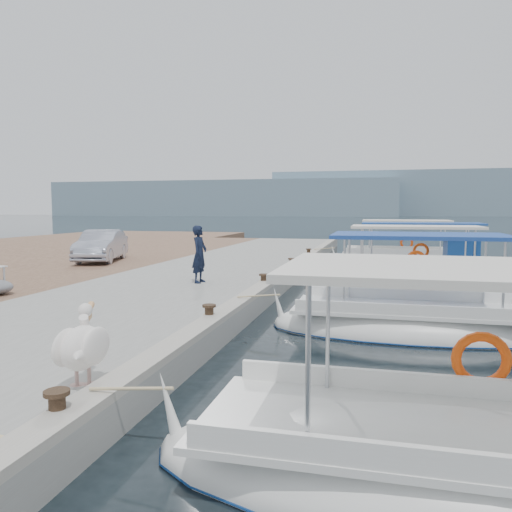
# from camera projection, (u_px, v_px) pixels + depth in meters

# --- Properties ---
(ground) EXTENTS (400.00, 400.00, 0.00)m
(ground) POSITION_uv_depth(u_px,v_px,m) (264.00, 311.00, 13.59)
(ground) COLOR black
(ground) RESTS_ON ground
(concrete_quay) EXTENTS (6.00, 40.00, 0.50)m
(concrete_quay) POSITION_uv_depth(u_px,v_px,m) (217.00, 275.00, 19.11)
(concrete_quay) COLOR gray
(concrete_quay) RESTS_ON ground
(quay_curb) EXTENTS (0.44, 40.00, 0.12)m
(quay_curb) POSITION_uv_depth(u_px,v_px,m) (288.00, 269.00, 18.42)
(quay_curb) COLOR #9F9A8D
(quay_curb) RESTS_ON concrete_quay
(cobblestone_strip) EXTENTS (4.00, 40.00, 0.50)m
(cobblestone_strip) POSITION_uv_depth(u_px,v_px,m) (100.00, 271.00, 20.30)
(cobblestone_strip) COLOR brown
(cobblestone_strip) RESTS_ON ground
(distant_hills) EXTENTS (330.00, 60.00, 18.00)m
(distant_hills) POSITION_uv_depth(u_px,v_px,m) (447.00, 197.00, 200.68)
(distant_hills) COLOR #738EA0
(distant_hills) RESTS_ON ground
(fishing_caique_a) EXTENTS (6.64, 2.40, 2.83)m
(fishing_caique_a) POSITION_uv_depth(u_px,v_px,m) (468.00, 476.00, 4.96)
(fishing_caique_a) COLOR white
(fishing_caique_a) RESTS_ON ground
(fishing_caique_b) EXTENTS (6.24, 2.46, 2.83)m
(fishing_caique_b) POSITION_uv_depth(u_px,v_px,m) (409.00, 327.00, 11.20)
(fishing_caique_b) COLOR white
(fishing_caique_b) RESTS_ON ground
(fishing_caique_c) EXTENTS (6.83, 2.23, 2.83)m
(fishing_caique_c) POSITION_uv_depth(u_px,v_px,m) (408.00, 289.00, 16.59)
(fishing_caique_c) COLOR white
(fishing_caique_c) RESTS_ON ground
(fishing_caique_d) EXTENTS (7.79, 2.17, 2.83)m
(fishing_caique_d) POSITION_uv_depth(u_px,v_px,m) (418.00, 273.00, 20.41)
(fishing_caique_d) COLOR white
(fishing_caique_d) RESTS_ON ground
(fishing_caique_e) EXTENTS (7.16, 2.38, 2.83)m
(fishing_caique_e) POSITION_uv_depth(u_px,v_px,m) (401.00, 261.00, 25.44)
(fishing_caique_e) COLOR white
(fishing_caique_e) RESTS_ON ground
(mooring_bollards) EXTENTS (0.28, 20.28, 0.33)m
(mooring_bollards) POSITION_uv_depth(u_px,v_px,m) (264.00, 278.00, 15.06)
(mooring_bollards) COLOR black
(mooring_bollards) RESTS_ON concrete_quay
(pelican) EXTENTS (0.77, 1.28, 1.01)m
(pelican) POSITION_uv_depth(u_px,v_px,m) (82.00, 345.00, 6.43)
(pelican) COLOR tan
(pelican) RESTS_ON concrete_quay
(fisherman) EXTENTS (0.47, 0.67, 1.77)m
(fisherman) POSITION_uv_depth(u_px,v_px,m) (199.00, 254.00, 15.40)
(fisherman) COLOR black
(fisherman) RESTS_ON concrete_quay
(parked_car) EXTENTS (2.54, 4.38, 1.37)m
(parked_car) POSITION_uv_depth(u_px,v_px,m) (101.00, 246.00, 21.78)
(parked_car) COLOR #B4B9CD
(parked_car) RESTS_ON cobblestone_strip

